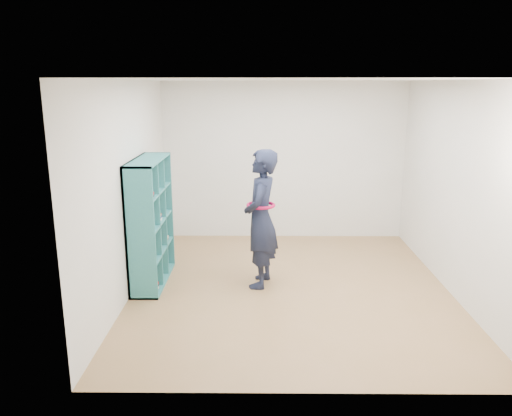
{
  "coord_description": "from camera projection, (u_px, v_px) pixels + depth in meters",
  "views": [
    {
      "loc": [
        -0.39,
        -5.98,
        2.56
      ],
      "look_at": [
        -0.45,
        0.3,
        0.99
      ],
      "focal_mm": 35.0,
      "sensor_mm": 36.0,
      "label": 1
    }
  ],
  "objects": [
    {
      "name": "person",
      "position": [
        261.0,
        219.0,
        6.32
      ],
      "size": [
        0.53,
        0.71,
        1.78
      ],
      "rotation": [
        0.0,
        0.0,
        -1.75
      ],
      "color": "black",
      "rests_on": "floor"
    },
    {
      "name": "floor",
      "position": [
        290.0,
        288.0,
        6.42
      ],
      "size": [
        4.5,
        4.5,
        0.0
      ],
      "primitive_type": "plane",
      "color": "olive",
      "rests_on": "ground"
    },
    {
      "name": "wall_front",
      "position": [
        310.0,
        248.0,
        3.92
      ],
      "size": [
        4.0,
        0.02,
        2.6
      ],
      "primitive_type": "cube",
      "color": "silver",
      "rests_on": "floor"
    },
    {
      "name": "smartphone",
      "position": [
        252.0,
        208.0,
        6.4
      ],
      "size": [
        0.02,
        0.11,
        0.14
      ],
      "rotation": [
        0.44,
        0.0,
        -0.13
      ],
      "color": "silver",
      "rests_on": "person"
    },
    {
      "name": "ceiling",
      "position": [
        294.0,
        80.0,
        5.79
      ],
      "size": [
        4.5,
        4.5,
        0.0
      ],
      "primitive_type": "plane",
      "color": "white",
      "rests_on": "wall_back"
    },
    {
      "name": "bookshelf",
      "position": [
        149.0,
        224.0,
        6.45
      ],
      "size": [
        0.36,
        1.23,
        1.64
      ],
      "color": "#276C7A",
      "rests_on": "floor"
    },
    {
      "name": "wall_left",
      "position": [
        130.0,
        189.0,
        6.12
      ],
      "size": [
        0.02,
        4.5,
        2.6
      ],
      "primitive_type": "cube",
      "color": "silver",
      "rests_on": "floor"
    },
    {
      "name": "wall_back",
      "position": [
        284.0,
        161.0,
        8.29
      ],
      "size": [
        4.0,
        0.02,
        2.6
      ],
      "primitive_type": "cube",
      "color": "silver",
      "rests_on": "floor"
    },
    {
      "name": "wall_right",
      "position": [
        456.0,
        189.0,
        6.09
      ],
      "size": [
        0.02,
        4.5,
        2.6
      ],
      "primitive_type": "cube",
      "color": "silver",
      "rests_on": "floor"
    }
  ]
}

